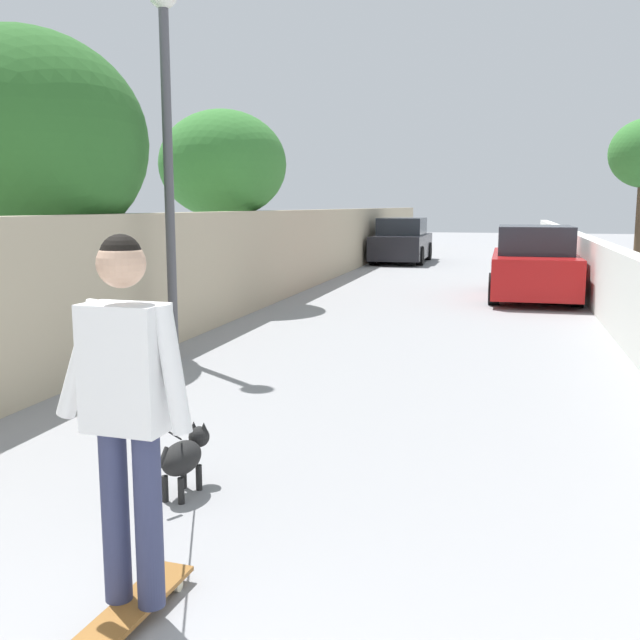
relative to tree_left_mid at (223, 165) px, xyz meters
The scene contains 11 objects.
ground_plane 4.95m from the tree_left_mid, 75.94° to the right, with size 80.00×80.00×0.00m, color gray.
wall_left 2.22m from the tree_left_mid, 141.74° to the right, with size 48.00×0.30×1.86m, color tan.
fence_right 7.57m from the tree_left_mid, 97.91° to the right, with size 48.00×0.30×1.28m, color silver.
tree_left_mid is the anchor object (origin of this frame).
tree_left_far 5.52m from the tree_left_mid, behind, with size 3.09×3.09×4.14m.
lamp_post 5.36m from the tree_left_mid, 165.51° to the right, with size 0.36×0.36×4.66m.
skateboard 11.68m from the tree_left_mid, 160.61° to the right, with size 0.81×0.25×0.08m.
person_skateboarder 11.49m from the tree_left_mid, 160.61° to the right, with size 0.25×0.71×1.76m.
dog 10.16m from the tree_left_mid, 160.06° to the right, with size 1.77×0.55×1.06m.
car_near 6.84m from the tree_left_mid, 67.93° to the right, with size 4.08×1.80×1.54m.
car_far 12.08m from the tree_left_mid, ahead, with size 4.21×1.80×1.54m.
Camera 1 is at (-0.64, -1.43, 1.96)m, focal length 40.81 mm.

